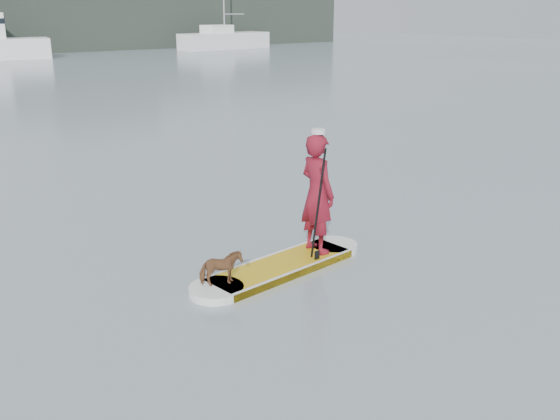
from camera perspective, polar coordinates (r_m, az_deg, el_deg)
ground at (r=10.68m, az=0.39°, el=-3.57°), size 140.00×140.00×0.00m
paddleboard at (r=9.81m, az=0.00°, el=-5.23°), size 3.29×1.07×0.12m
paddler at (r=10.00m, az=3.42°, el=1.50°), size 0.48×0.72×1.95m
white_cap at (r=9.76m, az=3.53°, el=7.19°), size 0.22×0.22×0.07m
dog at (r=9.00m, az=-5.43°, el=-5.34°), size 0.66×0.42×0.51m
paddle at (r=9.73m, az=3.47°, el=-0.82°), size 0.10×0.30×2.00m
sailboat_f at (r=63.72m, az=-5.14°, el=15.34°), size 9.92×4.30×14.38m
shore_building_east at (r=66.41m, az=-16.22°, el=17.45°), size 10.00×4.00×8.00m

